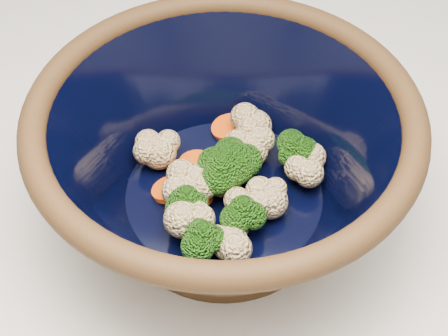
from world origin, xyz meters
name	(u,v)px	position (x,y,z in m)	size (l,w,h in m)	color
mixing_bowl	(224,158)	(-0.08, 0.06, 0.98)	(0.40, 0.40, 0.14)	black
vegetable_pile	(224,179)	(-0.08, 0.05, 0.95)	(0.17, 0.18, 0.05)	#608442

